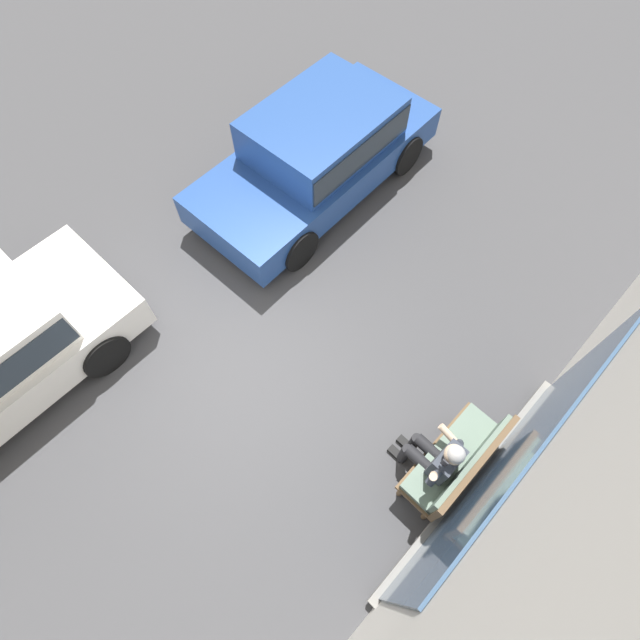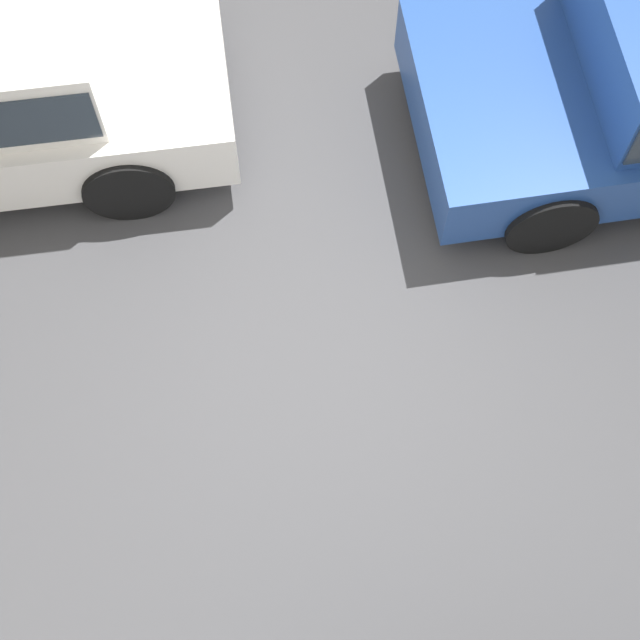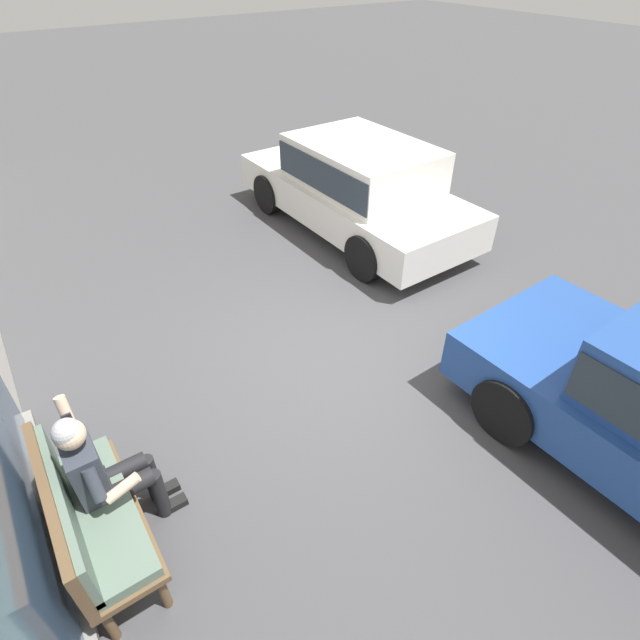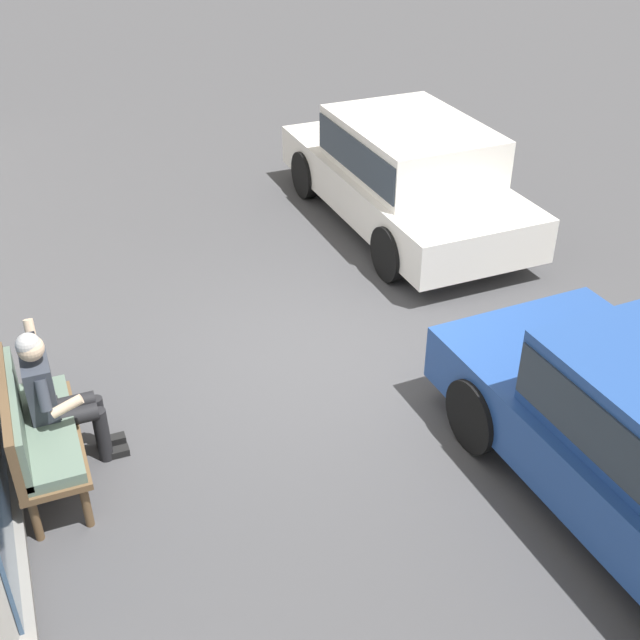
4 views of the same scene
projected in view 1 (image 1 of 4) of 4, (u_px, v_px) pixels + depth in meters
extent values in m
plane|color=#424244|center=(245.00, 371.00, 7.01)|extent=(60.00, 60.00, 0.00)
cube|color=beige|center=(538.00, 534.00, 3.17)|extent=(18.00, 0.40, 6.16)
cube|color=#385170|center=(504.00, 464.00, 4.98)|extent=(3.40, 0.03, 2.50)
cube|color=gray|center=(468.00, 484.00, 6.11)|extent=(3.60, 0.12, 0.10)
cylinder|color=brown|center=(427.00, 514.00, 5.92)|extent=(0.07, 0.07, 0.43)
cylinder|color=brown|center=(489.00, 438.00, 6.35)|extent=(0.07, 0.07, 0.43)
cylinder|color=brown|center=(401.00, 490.00, 6.04)|extent=(0.07, 0.07, 0.43)
cylinder|color=brown|center=(464.00, 417.00, 6.47)|extent=(0.07, 0.07, 0.43)
cube|color=brown|center=(451.00, 459.00, 5.98)|extent=(1.44, 0.55, 0.06)
cube|color=slate|center=(452.00, 458.00, 5.91)|extent=(1.38, 0.49, 0.10)
cube|color=brown|center=(474.00, 468.00, 5.63)|extent=(1.44, 0.07, 0.55)
cube|color=slate|center=(470.00, 464.00, 5.65)|extent=(1.38, 0.06, 0.47)
cylinder|color=black|center=(421.00, 461.00, 5.89)|extent=(0.15, 0.42, 0.15)
cylinder|color=black|center=(404.00, 454.00, 6.20)|extent=(0.12, 0.12, 0.54)
cube|color=black|center=(397.00, 454.00, 6.43)|extent=(0.10, 0.24, 0.07)
cylinder|color=black|center=(431.00, 450.00, 5.95)|extent=(0.15, 0.42, 0.15)
cylinder|color=black|center=(413.00, 444.00, 6.26)|extent=(0.12, 0.12, 0.54)
cube|color=black|center=(406.00, 444.00, 6.49)|extent=(0.10, 0.24, 0.07)
cube|color=black|center=(440.00, 468.00, 5.85)|extent=(0.34, 0.24, 0.14)
cube|color=#333842|center=(445.00, 463.00, 5.60)|extent=(0.38, 0.22, 0.56)
sphere|color=beige|center=(454.00, 455.00, 5.23)|extent=(0.22, 0.22, 0.22)
sphere|color=#B7B2AD|center=(456.00, 454.00, 5.20)|extent=(0.20, 0.20, 0.20)
cylinder|color=#333842|center=(459.00, 444.00, 5.59)|extent=(0.20, 0.10, 0.28)
cylinder|color=beige|center=(448.00, 434.00, 5.77)|extent=(0.08, 0.27, 0.17)
cylinder|color=#333842|center=(435.00, 476.00, 5.36)|extent=(0.25, 0.10, 0.22)
cylinder|color=beige|center=(433.00, 476.00, 5.18)|extent=(0.16, 0.08, 0.25)
cube|color=#232328|center=(444.00, 463.00, 5.20)|extent=(0.02, 0.07, 0.15)
cube|color=#23478E|center=(315.00, 164.00, 8.14)|extent=(4.36, 2.01, 0.55)
cube|color=#23478E|center=(322.00, 128.00, 7.66)|extent=(2.29, 1.71, 0.66)
cube|color=#28333D|center=(322.00, 128.00, 7.66)|extent=(2.25, 1.75, 0.46)
cylinder|color=black|center=(299.00, 250.00, 7.56)|extent=(0.69, 0.20, 0.69)
cylinder|color=black|center=(220.00, 190.00, 8.12)|extent=(0.69, 0.20, 0.69)
cylinder|color=black|center=(406.00, 155.00, 8.49)|extent=(0.69, 0.20, 0.69)
cylinder|color=black|center=(328.00, 107.00, 9.04)|extent=(0.69, 0.20, 0.69)
cylinder|color=black|center=(105.00, 354.00, 6.75)|extent=(0.69, 0.19, 0.69)
cylinder|color=black|center=(34.00, 280.00, 7.31)|extent=(0.69, 0.19, 0.69)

